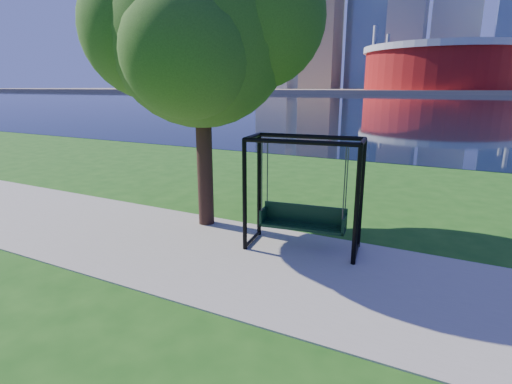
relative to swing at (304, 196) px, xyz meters
The scene contains 8 objects.
ground 1.48m from the swing, 133.45° to the right, with size 900.00×900.00×0.00m, color #1E5114.
path 1.74m from the swing, 117.83° to the right, with size 120.00×4.00×0.03m, color #9E937F.
river 101.38m from the swing, 90.34° to the left, with size 900.00×180.00×0.02m, color black.
far_bank 305.37m from the swing, 90.11° to the left, with size 900.00×228.00×2.00m, color #937F60.
stadium 234.97m from the swing, 92.59° to the left, with size 83.00×83.00×32.00m.
skyline 320.68m from the swing, 90.87° to the left, with size 392.00×66.00×96.50m.
swing is the anchor object (origin of this frame).
park_tree 4.59m from the swing, behind, with size 5.53×4.99×6.87m.
Camera 1 is at (3.47, -7.15, 3.46)m, focal length 28.00 mm.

